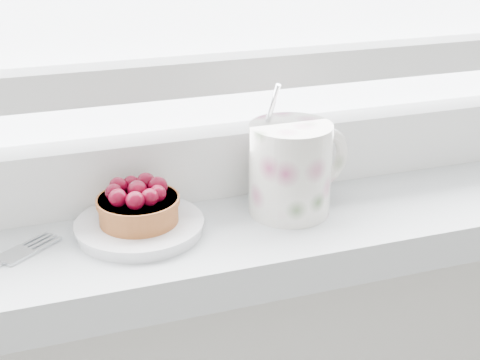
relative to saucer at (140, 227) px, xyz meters
name	(u,v)px	position (x,y,z in m)	size (l,w,h in m)	color
saucer	(140,227)	(0.00, 0.00, 0.00)	(0.12, 0.12, 0.01)	white
raspberry_tart	(138,204)	(0.00, 0.00, 0.02)	(0.08, 0.08, 0.04)	brown
floral_mug	(292,166)	(0.16, 0.00, 0.04)	(0.13, 0.10, 0.13)	silver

